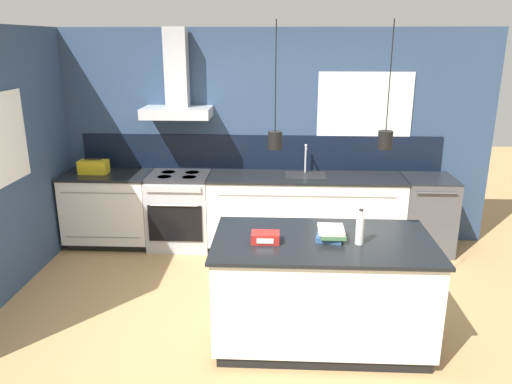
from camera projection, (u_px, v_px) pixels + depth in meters
ground_plane at (251, 319)px, 4.59m from camera, size 16.00×16.00×0.00m
wall_back at (255, 134)px, 6.10m from camera, size 5.60×2.40×2.60m
wall_left at (12, 160)px, 4.98m from camera, size 0.08×3.80×2.60m
counter_run_left at (109, 209)px, 6.15m from camera, size 1.04×0.64×0.91m
counter_run_sink at (305, 212)px, 6.04m from camera, size 2.32×0.64×1.26m
oven_range at (180, 210)px, 6.11m from camera, size 0.74×0.66×0.91m
dishwasher at (426, 214)px, 5.97m from camera, size 0.59×0.65×0.91m
kitchen_island at (321, 289)px, 4.17m from camera, size 1.79×1.00×0.91m
bottle_on_island at (360, 230)px, 3.91m from camera, size 0.07×0.07×0.29m
book_stack at (331, 233)px, 4.03m from camera, size 0.24×0.29×0.10m
red_supply_box at (265, 237)px, 3.96m from camera, size 0.22×0.15×0.08m
yellow_toolbox at (94, 167)px, 6.00m from camera, size 0.34×0.18×0.19m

